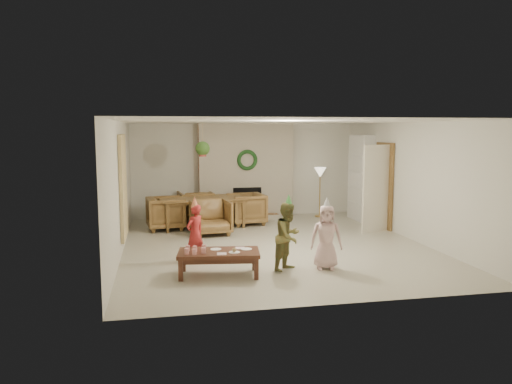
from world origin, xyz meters
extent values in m
plane|color=#B7B29E|center=(0.00, 0.00, 0.00)|extent=(7.00, 7.00, 0.00)
plane|color=white|center=(0.00, 0.00, 2.50)|extent=(7.00, 7.00, 0.00)
plane|color=silver|center=(0.00, 3.50, 1.25)|extent=(7.00, 0.00, 7.00)
plane|color=silver|center=(0.00, -3.50, 1.25)|extent=(7.00, 0.00, 7.00)
plane|color=silver|center=(-3.00, 0.00, 1.25)|extent=(0.00, 7.00, 7.00)
plane|color=silver|center=(3.00, 0.00, 1.25)|extent=(0.00, 7.00, 7.00)
cube|color=#5A2317|center=(0.00, 3.30, 1.25)|extent=(2.50, 0.40, 2.50)
cube|color=brown|center=(0.00, 2.95, 0.06)|extent=(1.60, 0.30, 0.12)
cube|color=black|center=(0.00, 3.12, 0.45)|extent=(0.75, 0.12, 0.75)
torus|color=#18411B|center=(0.00, 3.07, 1.55)|extent=(0.54, 0.10, 0.54)
cylinder|color=gold|center=(1.98, 3.00, 0.01)|extent=(0.25, 0.25, 0.03)
cylinder|color=gold|center=(1.98, 3.00, 0.62)|extent=(0.03, 0.03, 1.20)
cone|color=beige|center=(1.98, 3.00, 1.20)|extent=(0.32, 0.32, 0.27)
cube|color=white|center=(2.84, 2.30, 1.10)|extent=(0.30, 1.00, 2.20)
cube|color=white|center=(2.82, 2.30, 0.45)|extent=(0.30, 0.92, 0.03)
cube|color=white|center=(2.82, 2.30, 0.85)|extent=(0.30, 0.92, 0.03)
cube|color=white|center=(2.82, 2.30, 1.25)|extent=(0.30, 0.92, 0.03)
cube|color=white|center=(2.82, 2.30, 1.65)|extent=(0.30, 0.92, 0.03)
cube|color=#9F3E1D|center=(2.80, 2.15, 0.59)|extent=(0.20, 0.40, 0.24)
cube|color=#276591|center=(2.80, 2.35, 0.99)|extent=(0.20, 0.44, 0.24)
cube|color=#A57B23|center=(2.80, 2.20, 1.38)|extent=(0.20, 0.36, 0.22)
cube|color=brown|center=(2.96, 1.20, 1.02)|extent=(0.05, 0.86, 2.04)
cube|color=beige|center=(2.58, 0.82, 1.00)|extent=(0.77, 0.32, 2.00)
cube|color=beige|center=(-2.96, 0.20, 1.25)|extent=(0.06, 1.20, 2.00)
imported|color=brown|center=(-1.26, 2.15, 0.35)|extent=(2.12, 1.35, 0.70)
imported|color=brown|center=(-1.16, 1.27, 0.39)|extent=(0.93, 0.95, 0.78)
imported|color=brown|center=(-1.37, 3.02, 0.39)|extent=(0.93, 0.95, 0.78)
imported|color=brown|center=(-2.14, 2.04, 0.39)|extent=(0.95, 0.93, 0.78)
imported|color=brown|center=(-0.17, 2.28, 0.39)|extent=(0.95, 0.93, 0.78)
cylinder|color=tan|center=(-1.30, 1.50, 2.15)|extent=(0.01, 0.01, 0.70)
cylinder|color=maroon|center=(-1.30, 1.50, 1.80)|extent=(0.16, 0.16, 0.12)
sphere|color=#244316|center=(-1.30, 1.50, 1.92)|extent=(0.32, 0.32, 0.32)
cube|color=#4B2719|center=(-1.36, -1.86, 0.37)|extent=(1.37, 0.82, 0.06)
cube|color=#4B2719|center=(-1.36, -1.86, 0.30)|extent=(1.26, 0.70, 0.08)
cube|color=#4B2719|center=(-1.98, -2.05, 0.17)|extent=(0.08, 0.08, 0.34)
cube|color=#4B2719|center=(-0.81, -2.20, 0.17)|extent=(0.08, 0.08, 0.34)
cube|color=#4B2719|center=(-1.91, -1.52, 0.17)|extent=(0.08, 0.08, 0.34)
cube|color=#4B2719|center=(-0.74, -1.68, 0.17)|extent=(0.08, 0.08, 0.34)
cylinder|color=white|center=(-1.88, -1.94, 0.44)|extent=(0.08, 0.08, 0.09)
cylinder|color=white|center=(-1.85, -1.75, 0.44)|extent=(0.08, 0.08, 0.09)
cylinder|color=white|center=(-1.77, -2.01, 0.44)|extent=(0.08, 0.08, 0.09)
cylinder|color=white|center=(-1.74, -1.81, 0.44)|extent=(0.08, 0.08, 0.09)
cylinder|color=white|center=(-1.62, -1.95, 0.44)|extent=(0.08, 0.08, 0.09)
cylinder|color=white|center=(-1.59, -1.75, 0.44)|extent=(0.08, 0.08, 0.09)
cylinder|color=white|center=(-1.40, -1.74, 0.40)|extent=(0.20, 0.20, 0.01)
cylinder|color=white|center=(-1.13, -1.99, 0.40)|extent=(0.20, 0.20, 0.01)
cylinder|color=white|center=(-0.90, -1.82, 0.40)|extent=(0.20, 0.20, 0.01)
sphere|color=tan|center=(-1.13, -1.99, 0.44)|extent=(0.08, 0.08, 0.07)
cube|color=#EBADC4|center=(-1.34, -2.05, 0.40)|extent=(0.17, 0.17, 0.01)
cube|color=#EBADC4|center=(-0.99, -1.73, 0.40)|extent=(0.17, 0.17, 0.01)
imported|color=#A62423|center=(-1.68, -0.99, 0.52)|extent=(0.45, 0.44, 1.04)
cone|color=gold|center=(-1.68, -0.99, 1.08)|extent=(0.18, 0.18, 0.20)
imported|color=#975F29|center=(-0.19, -1.78, 0.57)|extent=(0.71, 0.70, 1.15)
cone|color=#4DB551|center=(-0.19, -1.78, 1.19)|extent=(0.18, 0.18, 0.19)
imported|color=beige|center=(0.46, -1.84, 0.55)|extent=(0.60, 0.47, 1.09)
cone|color=silver|center=(0.46, -1.84, 1.14)|extent=(0.19, 0.19, 0.20)
camera|label=1|loc=(-2.28, -9.54, 2.34)|focal=34.45mm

